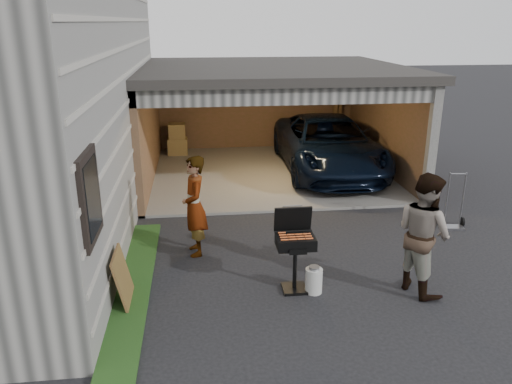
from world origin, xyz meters
TOP-DOWN VIEW (x-y plane):
  - ground at (0.00, 0.00)m, footprint 80.00×80.00m
  - groundcover_strip at (-2.25, -1.00)m, footprint 0.50×8.00m
  - garage at (0.76, 6.79)m, footprint 6.80×6.30m
  - minivan at (2.36, 6.40)m, footprint 2.56×5.32m
  - woman at (-1.28, 1.71)m, footprint 0.52×0.71m
  - man at (2.15, 0.00)m, footprint 0.96×1.09m
  - bbq_grill at (0.23, 0.23)m, footprint 0.58×0.51m
  - propane_tank at (0.51, 0.10)m, footprint 0.26×0.26m
  - plywood_panel at (-2.34, 0.12)m, footprint 0.21×0.75m
  - hand_truck at (3.91, 2.30)m, footprint 0.49×0.40m

SIDE VIEW (x-z plane):
  - ground at x=0.00m, z-range 0.00..0.00m
  - groundcover_strip at x=-2.25m, z-range 0.00..0.06m
  - propane_tank at x=0.51m, z-range 0.00..0.39m
  - hand_truck at x=3.91m, z-range -0.35..0.79m
  - plywood_panel at x=-2.34m, z-range 0.00..0.82m
  - minivan at x=2.36m, z-range 0.00..1.46m
  - bbq_grill at x=0.23m, z-range 0.12..1.42m
  - woman at x=-1.28m, z-range 0.00..1.80m
  - man at x=2.15m, z-range 0.00..1.89m
  - garage at x=0.76m, z-range 0.42..3.32m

